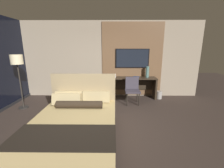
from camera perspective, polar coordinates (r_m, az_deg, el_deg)
name	(u,v)px	position (r m, az deg, el deg)	size (l,w,h in m)	color
ground_plane	(98,130)	(3.64, -5.44, -17.13)	(16.00, 16.00, 0.00)	#332823
wall_back_tv_panel	(108,60)	(5.72, -1.69, 9.16)	(7.20, 0.09, 2.80)	gray
bed	(76,123)	(3.33, -13.55, -14.39)	(1.65, 2.09, 1.21)	#33281E
desk	(132,84)	(5.63, 7.66, -0.03)	(1.74, 0.49, 0.79)	#2D2319
tv	(132,58)	(5.68, 7.73, 9.68)	(1.24, 0.04, 0.70)	black
desk_chair	(132,88)	(5.10, 7.72, -1.48)	(0.49, 0.49, 0.89)	#38333D
floor_lamp	(17,64)	(5.26, -32.41, 6.50)	(0.34, 0.34, 1.66)	#282623
vase_tall	(147,72)	(5.66, 13.28, 4.53)	(0.12, 0.12, 0.40)	#4C706B
vase_short	(115,76)	(5.44, 1.00, 3.14)	(0.09, 0.09, 0.15)	silver
book	(136,77)	(5.59, 9.19, 2.67)	(0.25, 0.19, 0.03)	navy
waste_bin	(159,95)	(5.86, 17.41, -3.97)	(0.22, 0.22, 0.28)	gray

